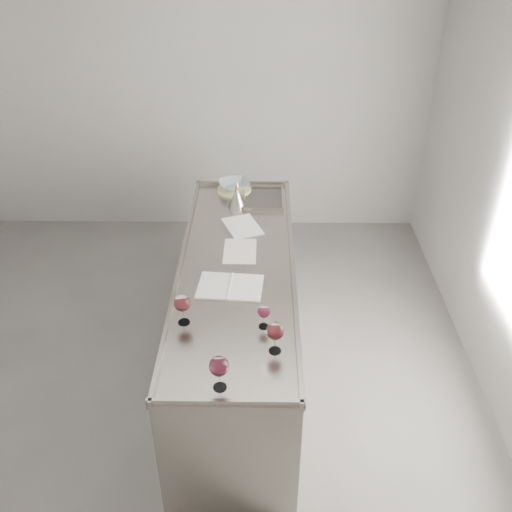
{
  "coord_description": "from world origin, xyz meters",
  "views": [
    {
      "loc": [
        0.67,
        -2.79,
        3.04
      ],
      "look_at": [
        0.63,
        0.29,
        1.02
      ],
      "focal_mm": 40.0,
      "sensor_mm": 36.0,
      "label": 1
    }
  ],
  "objects_px": {
    "wine_glass_left": "(182,304)",
    "wine_glass_right": "(275,332)",
    "wine_glass_small": "(264,312)",
    "notebook": "(230,287)",
    "counter": "(238,320)",
    "ceramic_bowl": "(234,185)",
    "wine_glass_middle": "(219,367)",
    "wine_funnel": "(237,199)"
  },
  "relations": [
    {
      "from": "counter",
      "to": "wine_funnel",
      "type": "xyz_separation_m",
      "value": [
        -0.03,
        0.8,
        0.53
      ]
    },
    {
      "from": "wine_glass_right",
      "to": "wine_funnel",
      "type": "bearing_deg",
      "value": 99.39
    },
    {
      "from": "wine_glass_middle",
      "to": "wine_funnel",
      "type": "height_order",
      "value": "wine_funnel"
    },
    {
      "from": "ceramic_bowl",
      "to": "notebook",
      "type": "bearing_deg",
      "value": -88.51
    },
    {
      "from": "counter",
      "to": "wine_glass_left",
      "type": "bearing_deg",
      "value": -115.28
    },
    {
      "from": "wine_glass_right",
      "to": "notebook",
      "type": "relative_size",
      "value": 0.46
    },
    {
      "from": "wine_glass_left",
      "to": "counter",
      "type": "bearing_deg",
      "value": 64.72
    },
    {
      "from": "notebook",
      "to": "ceramic_bowl",
      "type": "distance_m",
      "value": 1.32
    },
    {
      "from": "notebook",
      "to": "wine_funnel",
      "type": "bearing_deg",
      "value": 94.62
    },
    {
      "from": "wine_glass_middle",
      "to": "wine_glass_small",
      "type": "height_order",
      "value": "wine_glass_middle"
    },
    {
      "from": "wine_glass_small",
      "to": "ceramic_bowl",
      "type": "bearing_deg",
      "value": 98.19
    },
    {
      "from": "wine_glass_middle",
      "to": "wine_glass_small",
      "type": "relative_size",
      "value": 1.34
    },
    {
      "from": "wine_glass_middle",
      "to": "wine_glass_right",
      "type": "distance_m",
      "value": 0.39
    },
    {
      "from": "notebook",
      "to": "wine_glass_small",
      "type": "bearing_deg",
      "value": -55.75
    },
    {
      "from": "wine_glass_small",
      "to": "notebook",
      "type": "xyz_separation_m",
      "value": [
        -0.21,
        0.37,
        -0.1
      ]
    },
    {
      "from": "wine_glass_middle",
      "to": "notebook",
      "type": "bearing_deg",
      "value": 89.49
    },
    {
      "from": "counter",
      "to": "wine_funnel",
      "type": "distance_m",
      "value": 0.97
    },
    {
      "from": "wine_glass_left",
      "to": "ceramic_bowl",
      "type": "xyz_separation_m",
      "value": [
        0.21,
        1.66,
        -0.09
      ]
    },
    {
      "from": "wine_glass_right",
      "to": "wine_glass_small",
      "type": "relative_size",
      "value": 1.31
    },
    {
      "from": "counter",
      "to": "ceramic_bowl",
      "type": "height_order",
      "value": "ceramic_bowl"
    },
    {
      "from": "wine_glass_right",
      "to": "counter",
      "type": "bearing_deg",
      "value": 106.52
    },
    {
      "from": "wine_glass_right",
      "to": "ceramic_bowl",
      "type": "xyz_separation_m",
      "value": [
        -0.3,
        1.89,
        -0.09
      ]
    },
    {
      "from": "wine_glass_left",
      "to": "wine_glass_right",
      "type": "relative_size",
      "value": 1.0
    },
    {
      "from": "wine_glass_left",
      "to": "ceramic_bowl",
      "type": "distance_m",
      "value": 1.68
    },
    {
      "from": "wine_glass_right",
      "to": "wine_funnel",
      "type": "relative_size",
      "value": 0.88
    },
    {
      "from": "counter",
      "to": "ceramic_bowl",
      "type": "bearing_deg",
      "value": 93.36
    },
    {
      "from": "ceramic_bowl",
      "to": "wine_funnel",
      "type": "xyz_separation_m",
      "value": [
        0.04,
        -0.28,
        0.02
      ]
    },
    {
      "from": "wine_glass_right",
      "to": "wine_funnel",
      "type": "height_order",
      "value": "wine_funnel"
    },
    {
      "from": "wine_glass_right",
      "to": "notebook",
      "type": "bearing_deg",
      "value": 115.36
    },
    {
      "from": "wine_funnel",
      "to": "counter",
      "type": "bearing_deg",
      "value": -88.13
    },
    {
      "from": "wine_glass_left",
      "to": "wine_glass_right",
      "type": "height_order",
      "value": "same"
    },
    {
      "from": "wine_glass_left",
      "to": "wine_glass_right",
      "type": "xyz_separation_m",
      "value": [
        0.52,
        -0.23,
        0.0
      ]
    },
    {
      "from": "wine_glass_small",
      "to": "wine_glass_left",
      "type": "bearing_deg",
      "value": 176.14
    },
    {
      "from": "wine_glass_left",
      "to": "wine_glass_middle",
      "type": "relative_size",
      "value": 0.97
    },
    {
      "from": "wine_glass_right",
      "to": "ceramic_bowl",
      "type": "distance_m",
      "value": 1.92
    },
    {
      "from": "wine_glass_middle",
      "to": "counter",
      "type": "bearing_deg",
      "value": 88.07
    },
    {
      "from": "counter",
      "to": "wine_glass_middle",
      "type": "relative_size",
      "value": 12.34
    },
    {
      "from": "wine_glass_middle",
      "to": "wine_glass_small",
      "type": "xyz_separation_m",
      "value": [
        0.22,
        0.47,
        -0.04
      ]
    },
    {
      "from": "counter",
      "to": "wine_glass_small",
      "type": "bearing_deg",
      "value": -73.62
    },
    {
      "from": "wine_glass_right",
      "to": "notebook",
      "type": "xyz_separation_m",
      "value": [
        -0.27,
        0.57,
        -0.13
      ]
    },
    {
      "from": "notebook",
      "to": "counter",
      "type": "bearing_deg",
      "value": 87.98
    },
    {
      "from": "wine_glass_small",
      "to": "ceramic_bowl",
      "type": "height_order",
      "value": "wine_glass_small"
    }
  ]
}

